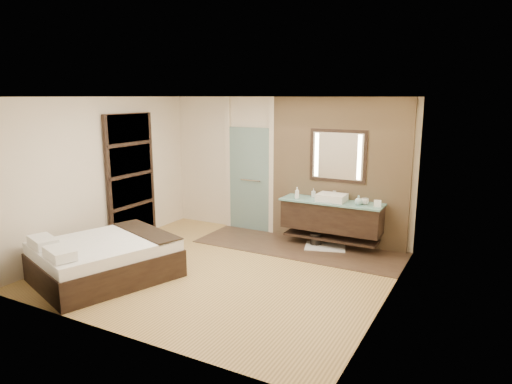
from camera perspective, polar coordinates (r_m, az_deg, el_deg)
The scene contains 15 objects.
floor at distance 7.35m, azimuth -4.04°, elevation -9.77°, with size 5.00×5.00×0.00m, color olive.
tile_strip at distance 8.42m, azimuth 5.33°, elevation -6.88°, with size 3.80×1.30×0.01m, color #3C2820.
stone_wall at distance 8.48m, azimuth 10.23°, elevation 2.49°, with size 2.60×0.08×2.70m, color tan.
vanity at distance 8.37m, azimuth 9.41°, elevation -3.00°, with size 1.85×0.55×0.88m.
mirror_unit at distance 8.39m, azimuth 10.19°, elevation 4.46°, with size 1.06×0.04×0.96m.
frosted_door at distance 9.24m, azimuth -0.80°, elevation 2.14°, with size 1.10×0.12×2.70m.
shoji_partition at distance 8.94m, azimuth -15.34°, elevation 1.81°, with size 0.06×1.20×2.40m.
bed at distance 7.30m, azimuth -18.38°, elevation -7.98°, with size 2.06×2.29×0.73m.
bath_mat at distance 8.46m, azimuth 8.65°, elevation -6.79°, with size 0.72×0.50×0.02m, color white.
waste_bin at distance 8.52m, azimuth 7.44°, elevation -5.89°, with size 0.19×0.19×0.24m, color black.
tissue_box at distance 8.05m, azimuth 14.95°, elevation -1.40°, with size 0.12×0.12×0.10m, color white.
soap_bottle_a at distance 8.38m, azimuth 5.16°, elevation -0.11°, with size 0.08×0.08×0.22m, color white.
soap_bottle_b at distance 8.54m, azimuth 7.19°, elevation -0.11°, with size 0.07×0.08×0.16m, color #B2B2B2.
soap_bottle_c at distance 8.08m, azimuth 12.69°, elevation -0.98°, with size 0.13×0.13×0.17m, color #A4CECD.
cup at distance 8.14m, azimuth 13.45°, elevation -1.15°, with size 0.13×0.13×0.11m, color silver.
Camera 1 is at (3.67, -5.76, 2.71)m, focal length 32.00 mm.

